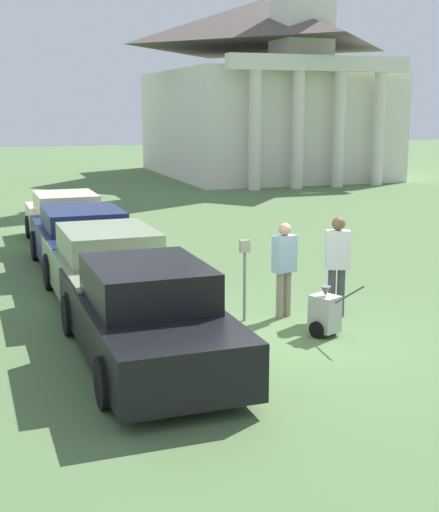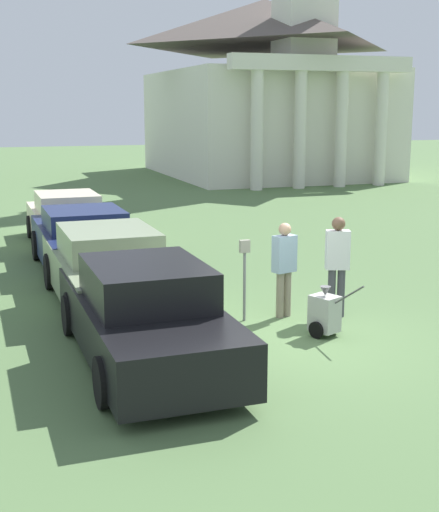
% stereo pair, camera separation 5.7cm
% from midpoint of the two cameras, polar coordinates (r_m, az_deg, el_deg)
% --- Properties ---
extents(ground_plane, '(120.00, 120.00, 0.00)m').
position_cam_midpoint_polar(ground_plane, '(11.64, 5.26, -6.91)').
color(ground_plane, '#517042').
extents(parked_car_black, '(2.06, 5.06, 1.52)m').
position_cam_midpoint_polar(parked_car_black, '(10.68, -6.11, -4.74)').
color(parked_car_black, black).
rests_on(parked_car_black, ground_plane).
extents(parked_car_sage, '(2.08, 5.19, 1.52)m').
position_cam_midpoint_polar(parked_car_sage, '(13.71, -9.09, -1.04)').
color(parked_car_sage, gray).
rests_on(parked_car_sage, ground_plane).
extents(parked_car_navy, '(2.13, 4.79, 1.45)m').
position_cam_midpoint_polar(parked_car_navy, '(16.80, -10.97, 1.21)').
color(parked_car_navy, '#19234C').
rests_on(parked_car_navy, ground_plane).
extents(parked_car_cream, '(1.97, 4.73, 1.45)m').
position_cam_midpoint_polar(parked_car_cream, '(19.94, -12.27, 2.76)').
color(parked_car_cream, beige).
rests_on(parked_car_cream, ground_plane).
extents(parking_meter, '(0.18, 0.09, 1.46)m').
position_cam_midpoint_polar(parking_meter, '(12.49, 1.89, -0.74)').
color(parking_meter, slate).
rests_on(parking_meter, ground_plane).
extents(person_worker, '(0.47, 0.33, 1.72)m').
position_cam_midpoint_polar(person_worker, '(12.79, 5.07, -0.62)').
color(person_worker, gray).
rests_on(person_worker, ground_plane).
extents(person_supervisor, '(0.47, 0.34, 1.83)m').
position_cam_midpoint_polar(person_supervisor, '(12.90, 9.28, -0.31)').
color(person_supervisor, '#3F3F47').
rests_on(person_supervisor, ground_plane).
extents(equipment_cart, '(0.60, 0.98, 1.00)m').
position_cam_midpoint_polar(equipment_cart, '(11.95, 8.30, -4.54)').
color(equipment_cart, '#B2B2AD').
rests_on(equipment_cart, ground_plane).
extents(church, '(10.80, 13.97, 25.24)m').
position_cam_midpoint_polar(church, '(39.78, 3.67, 14.46)').
color(church, silver).
rests_on(church, ground_plane).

